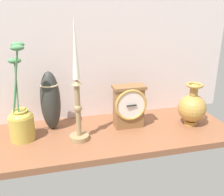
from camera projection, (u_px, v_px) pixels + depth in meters
The scene contains 7 objects.
ground_plane at pixel (107, 135), 98.58cm from camera, with size 100.00×36.00×2.40cm, color brown.
back_wall at pixel (96, 42), 104.19cm from camera, with size 120.00×2.00×65.00cm, color silver.
mantel_clock at pixel (129, 106), 99.80cm from camera, with size 12.91×7.61×17.33cm.
candlestick_tall_left at pixel (77, 94), 86.73cm from camera, with size 7.13×7.13×44.33cm.
brass_vase_bulbous at pixel (192, 107), 102.28cm from camera, with size 11.37×11.37×17.72cm.
brass_vase_jar at pixel (21, 119), 90.14cm from camera, with size 8.95×8.95×35.36cm.
tall_ceramic_vase at pixel (51, 101), 97.01cm from camera, with size 7.66×7.66×23.69cm.
Camera 1 is at (-19.72, -85.82, 45.47)cm, focal length 40.06 mm.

